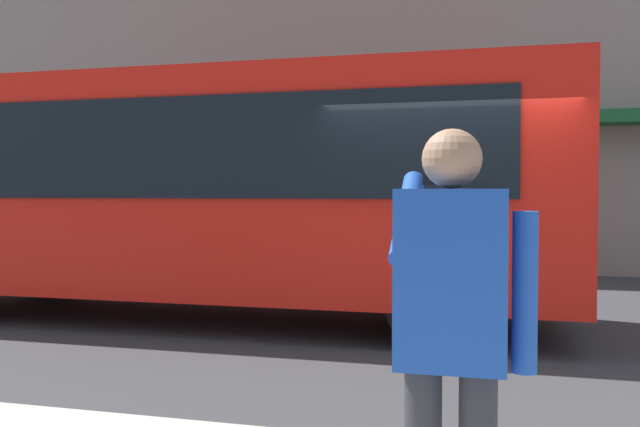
% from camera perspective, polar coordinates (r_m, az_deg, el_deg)
% --- Properties ---
extents(ground_plane, '(60.00, 60.00, 0.00)m').
position_cam_1_polar(ground_plane, '(7.64, 11.02, -10.44)').
color(ground_plane, '#38383A').
extents(red_bus, '(9.05, 2.54, 3.08)m').
position_cam_1_polar(red_bus, '(8.71, -9.80, 2.23)').
color(red_bus, red).
rests_on(red_bus, ground_plane).
extents(pedestrian_photographer, '(0.53, 0.52, 1.70)m').
position_cam_1_polar(pedestrian_photographer, '(2.56, 11.10, -8.94)').
color(pedestrian_photographer, '#2D2D33').
rests_on(pedestrian_photographer, sidewalk_curb).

